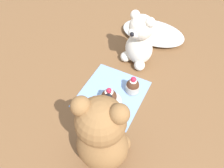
{
  "coord_description": "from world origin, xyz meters",
  "views": [
    {
      "loc": [
        0.21,
        -0.41,
        0.61
      ],
      "look_at": [
        0.0,
        0.0,
        0.06
      ],
      "focal_mm": 35.0,
      "sensor_mm": 36.0,
      "label": 1
    }
  ],
  "objects_px": {
    "cupcake_near_cream_bear": "(133,86)",
    "saucer_plate": "(109,102)",
    "teddy_bear_tan": "(102,136)",
    "cupcake_near_tan_bear": "(109,97)",
    "teddy_bear_cream": "(139,42)"
  },
  "relations": [
    {
      "from": "cupcake_near_cream_bear",
      "to": "saucer_plate",
      "type": "xyz_separation_m",
      "value": [
        -0.05,
        -0.08,
        -0.02
      ]
    },
    {
      "from": "teddy_bear_tan",
      "to": "cupcake_near_tan_bear",
      "type": "relative_size",
      "value": 3.91
    },
    {
      "from": "teddy_bear_cream",
      "to": "cupcake_near_cream_bear",
      "type": "relative_size",
      "value": 3.12
    },
    {
      "from": "teddy_bear_cream",
      "to": "cupcake_near_tan_bear",
      "type": "height_order",
      "value": "teddy_bear_cream"
    },
    {
      "from": "cupcake_near_cream_bear",
      "to": "saucer_plate",
      "type": "bearing_deg",
      "value": -120.35
    },
    {
      "from": "teddy_bear_cream",
      "to": "saucer_plate",
      "type": "distance_m",
      "value": 0.25
    },
    {
      "from": "saucer_plate",
      "to": "cupcake_near_tan_bear",
      "type": "bearing_deg",
      "value": -90.0
    },
    {
      "from": "cupcake_near_tan_bear",
      "to": "teddy_bear_cream",
      "type": "bearing_deg",
      "value": 89.14
    },
    {
      "from": "teddy_bear_tan",
      "to": "cupcake_near_tan_bear",
      "type": "distance_m",
      "value": 0.2
    },
    {
      "from": "teddy_bear_tan",
      "to": "cupcake_near_cream_bear",
      "type": "bearing_deg",
      "value": -98.5
    },
    {
      "from": "teddy_bear_tan",
      "to": "cupcake_near_cream_bear",
      "type": "relative_size",
      "value": 3.95
    },
    {
      "from": "teddy_bear_tan",
      "to": "saucer_plate",
      "type": "relative_size",
      "value": 3.13
    },
    {
      "from": "cupcake_near_cream_bear",
      "to": "cupcake_near_tan_bear",
      "type": "height_order",
      "value": "cupcake_near_tan_bear"
    },
    {
      "from": "teddy_bear_tan",
      "to": "cupcake_near_tan_bear",
      "type": "height_order",
      "value": "teddy_bear_tan"
    },
    {
      "from": "teddy_bear_cream",
      "to": "teddy_bear_tan",
      "type": "distance_m",
      "value": 0.41
    }
  ]
}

